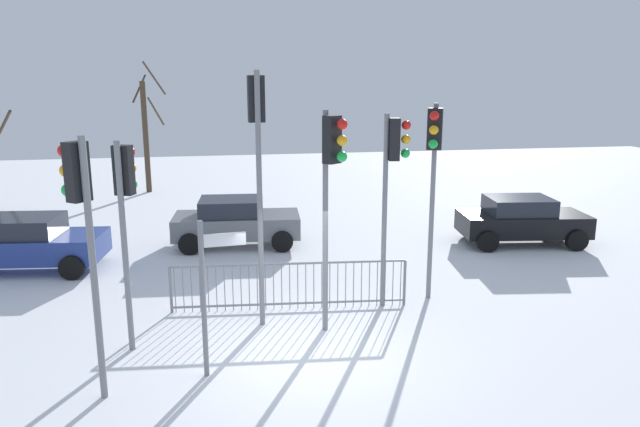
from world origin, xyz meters
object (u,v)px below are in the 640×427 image
at_px(traffic_light_foreground_right, 125,198).
at_px(direction_sign_post, 207,290).
at_px(traffic_light_mid_right, 392,167).
at_px(car_blue_far, 28,242).
at_px(traffic_light_rear_right, 434,159).
at_px(traffic_light_foreground_left, 257,143).
at_px(traffic_light_mid_left, 331,173).
at_px(car_grey_near, 236,221).
at_px(bare_tree_centre, 146,133).
at_px(traffic_light_rear_left, 81,209).
at_px(car_black_mid, 521,220).

relative_size(traffic_light_foreground_right, direction_sign_post, 1.44).
height_order(traffic_light_mid_right, car_blue_far, traffic_light_mid_right).
bearing_deg(car_blue_far, traffic_light_rear_right, -15.76).
xyz_separation_m(traffic_light_foreground_left, traffic_light_mid_left, (1.33, -0.76, -0.52)).
xyz_separation_m(car_grey_near, bare_tree_centre, (-3.47, 9.61, 1.92)).
distance_m(traffic_light_foreground_left, car_blue_far, 7.98).
relative_size(traffic_light_rear_right, traffic_light_rear_left, 1.07).
height_order(traffic_light_foreground_left, bare_tree_centre, bare_tree_centre).
bearing_deg(bare_tree_centre, traffic_light_mid_left, -72.79).
bearing_deg(car_grey_near, traffic_light_rear_left, -102.39).
xyz_separation_m(traffic_light_foreground_left, traffic_light_foreground_right, (-2.47, -0.72, -0.87)).
bearing_deg(car_blue_far, bare_tree_centre, 86.02).
distance_m(traffic_light_foreground_right, car_blue_far, 6.62).
xyz_separation_m(traffic_light_rear_left, car_blue_far, (-2.94, 7.04, -2.32)).
relative_size(car_grey_near, bare_tree_centre, 0.68).
distance_m(traffic_light_rear_right, traffic_light_mid_left, 2.90).
relative_size(traffic_light_foreground_right, bare_tree_centre, 0.69).
height_order(car_black_mid, car_blue_far, same).
distance_m(car_black_mid, car_grey_near, 8.82).
bearing_deg(car_black_mid, traffic_light_foreground_right, -146.18).
bearing_deg(traffic_light_foreground_left, traffic_light_mid_right, 4.19).
bearing_deg(traffic_light_mid_left, traffic_light_rear_left, -14.83).
bearing_deg(traffic_light_rear_right, bare_tree_centre, -37.16).
relative_size(traffic_light_rear_left, car_black_mid, 1.05).
height_order(traffic_light_rear_left, car_black_mid, traffic_light_rear_left).
height_order(traffic_light_rear_left, direction_sign_post, traffic_light_rear_left).
distance_m(traffic_light_rear_right, direction_sign_post, 5.92).
distance_m(car_black_mid, bare_tree_centre, 16.53).
distance_m(direction_sign_post, car_grey_near, 8.22).
bearing_deg(traffic_light_rear_left, traffic_light_mid_left, -27.56).
bearing_deg(bare_tree_centre, traffic_light_foreground_left, -76.54).
bearing_deg(traffic_light_rear_left, traffic_light_mid_right, -23.31).
distance_m(traffic_light_mid_right, direction_sign_post, 4.99).
relative_size(traffic_light_mid_right, bare_tree_centre, 0.75).
distance_m(traffic_light_rear_right, car_black_mid, 6.57).
height_order(traffic_light_mid_left, car_grey_near, traffic_light_mid_left).
bearing_deg(direction_sign_post, car_black_mid, 29.63).
bearing_deg(traffic_light_mid_left, car_grey_near, -113.66).
bearing_deg(traffic_light_rear_left, traffic_light_rear_right, -25.53).
height_order(car_blue_far, car_grey_near, same).
relative_size(traffic_light_foreground_right, car_black_mid, 0.99).
bearing_deg(traffic_light_foreground_left, traffic_light_rear_right, 4.69).
distance_m(direction_sign_post, car_blue_far, 8.26).
bearing_deg(car_black_mid, traffic_light_foreground_left, -143.60).
bearing_deg(direction_sign_post, traffic_light_mid_right, 26.84).
xyz_separation_m(traffic_light_rear_left, direction_sign_post, (1.80, 0.33, -1.53)).
height_order(direction_sign_post, car_grey_near, direction_sign_post).
height_order(traffic_light_mid_left, bare_tree_centre, bare_tree_centre).
bearing_deg(car_grey_near, traffic_light_foreground_right, -103.48).
relative_size(traffic_light_mid_left, bare_tree_centre, 0.77).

